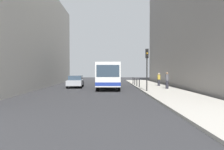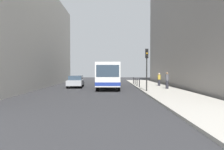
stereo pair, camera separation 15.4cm
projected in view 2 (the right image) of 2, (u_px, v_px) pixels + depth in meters
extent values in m
plane|color=#2D2D30|center=(110.00, 90.00, 23.95)|extent=(80.00, 80.00, 0.00)
cube|color=#ADA89E|center=(159.00, 89.00, 23.99)|extent=(4.40, 40.00, 0.15)
cube|color=#BCB7AD|center=(19.00, 35.00, 27.70)|extent=(7.00, 32.00, 13.13)
cube|color=gray|center=(201.00, 19.00, 27.83)|extent=(7.00, 32.00, 17.38)
cube|color=white|center=(109.00, 74.00, 26.90)|extent=(2.78, 11.06, 2.50)
cube|color=navy|center=(109.00, 81.00, 26.92)|extent=(2.80, 11.08, 0.36)
cube|color=#2D3D4C|center=(108.00, 71.00, 21.41)|extent=(2.26, 0.12, 1.20)
cube|color=#2D3D4C|center=(109.00, 71.00, 27.39)|extent=(2.76, 9.46, 1.00)
cylinder|color=black|center=(119.00, 86.00, 23.01)|extent=(0.31, 1.01, 1.00)
cylinder|color=black|center=(98.00, 86.00, 23.05)|extent=(0.31, 1.01, 1.00)
cylinder|color=black|center=(118.00, 82.00, 30.81)|extent=(0.31, 1.01, 1.00)
cylinder|color=black|center=(102.00, 82.00, 30.85)|extent=(0.31, 1.01, 1.00)
cube|color=#A5A8AD|center=(76.00, 82.00, 27.54)|extent=(2.00, 4.48, 0.64)
cube|color=#2D3D4C|center=(76.00, 78.00, 27.67)|extent=(1.71, 2.53, 0.52)
cylinder|color=black|center=(81.00, 86.00, 26.09)|extent=(0.25, 0.65, 0.64)
cylinder|color=black|center=(67.00, 86.00, 26.00)|extent=(0.25, 0.65, 0.64)
cylinder|color=black|center=(83.00, 84.00, 29.08)|extent=(0.25, 0.65, 0.64)
cylinder|color=black|center=(71.00, 84.00, 29.00)|extent=(0.25, 0.65, 0.64)
cube|color=#A5A8AD|center=(106.00, 79.00, 37.17)|extent=(2.03, 4.49, 0.64)
cube|color=#2D3D4C|center=(106.00, 76.00, 37.30)|extent=(1.73, 2.55, 0.52)
cylinder|color=black|center=(110.00, 81.00, 35.64)|extent=(0.25, 0.65, 0.64)
cylinder|color=black|center=(100.00, 81.00, 35.71)|extent=(0.25, 0.65, 0.64)
cylinder|color=black|center=(111.00, 80.00, 38.63)|extent=(0.25, 0.65, 0.64)
cylinder|color=black|center=(102.00, 80.00, 38.71)|extent=(0.25, 0.65, 0.64)
cylinder|color=black|center=(147.00, 75.00, 21.29)|extent=(0.12, 0.12, 3.20)
cube|color=black|center=(147.00, 53.00, 21.24)|extent=(0.28, 0.24, 0.90)
sphere|color=black|center=(147.00, 50.00, 21.10)|extent=(0.16, 0.16, 0.16)
sphere|color=orange|center=(147.00, 53.00, 21.11)|extent=(0.16, 0.16, 0.16)
sphere|color=black|center=(147.00, 56.00, 21.11)|extent=(0.16, 0.16, 0.16)
cylinder|color=black|center=(139.00, 83.00, 25.90)|extent=(0.11, 0.11, 0.95)
cylinder|color=black|center=(137.00, 82.00, 28.14)|extent=(0.11, 0.11, 0.95)
cylinder|color=black|center=(135.00, 81.00, 30.38)|extent=(0.11, 0.11, 0.95)
cylinder|color=black|center=(133.00, 80.00, 32.62)|extent=(0.11, 0.11, 0.95)
cylinder|color=#26262D|center=(167.00, 85.00, 23.88)|extent=(0.32, 0.32, 0.88)
cylinder|color=#4C4C51|center=(167.00, 77.00, 23.86)|extent=(0.38, 0.38, 0.68)
sphere|color=#8C6647|center=(167.00, 73.00, 23.85)|extent=(0.24, 0.24, 0.24)
cylinder|color=#26262D|center=(159.00, 83.00, 28.25)|extent=(0.32, 0.32, 0.81)
cylinder|color=gold|center=(159.00, 77.00, 28.24)|extent=(0.38, 0.38, 0.62)
sphere|color=beige|center=(159.00, 74.00, 28.23)|extent=(0.22, 0.22, 0.22)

